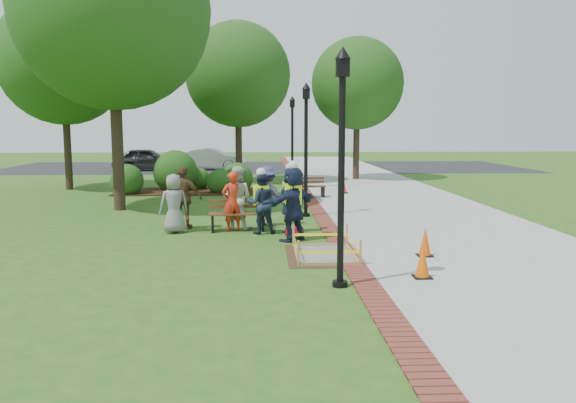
{
  "coord_description": "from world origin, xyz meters",
  "views": [
    {
      "loc": [
        -0.16,
        -12.85,
        2.9
      ],
      "look_at": [
        0.5,
        1.2,
        1.0
      ],
      "focal_mm": 35.0,
      "sensor_mm": 36.0,
      "label": 1
    }
  ],
  "objects_px": {
    "lamp_near": "(342,150)",
    "hivis_worker_b": "(290,198)",
    "hivis_worker_c": "(261,201)",
    "wet_concrete_pad": "(324,245)",
    "bench_near": "(238,221)",
    "cone_front": "(423,262)",
    "hivis_worker_a": "(293,202)"
  },
  "relations": [
    {
      "from": "hivis_worker_b",
      "to": "wet_concrete_pad",
      "type": "bearing_deg",
      "value": -77.52
    },
    {
      "from": "wet_concrete_pad",
      "to": "hivis_worker_a",
      "type": "xyz_separation_m",
      "value": [
        -0.61,
        1.71,
        0.77
      ]
    },
    {
      "from": "wet_concrete_pad",
      "to": "bench_near",
      "type": "relative_size",
      "value": 1.43
    },
    {
      "from": "wet_concrete_pad",
      "to": "hivis_worker_b",
      "type": "relative_size",
      "value": 1.21
    },
    {
      "from": "lamp_near",
      "to": "hivis_worker_c",
      "type": "relative_size",
      "value": 2.38
    },
    {
      "from": "cone_front",
      "to": "hivis_worker_b",
      "type": "distance_m",
      "value": 5.36
    },
    {
      "from": "hivis_worker_a",
      "to": "hivis_worker_c",
      "type": "distance_m",
      "value": 1.29
    },
    {
      "from": "lamp_near",
      "to": "hivis_worker_b",
      "type": "relative_size",
      "value": 2.23
    },
    {
      "from": "bench_near",
      "to": "hivis_worker_a",
      "type": "distance_m",
      "value": 2.17
    },
    {
      "from": "wet_concrete_pad",
      "to": "bench_near",
      "type": "distance_m",
      "value": 3.75
    },
    {
      "from": "wet_concrete_pad",
      "to": "hivis_worker_a",
      "type": "bearing_deg",
      "value": 109.74
    },
    {
      "from": "bench_near",
      "to": "hivis_worker_b",
      "type": "xyz_separation_m",
      "value": [
        1.45,
        -0.3,
        0.67
      ]
    },
    {
      "from": "lamp_near",
      "to": "hivis_worker_c",
      "type": "distance_m",
      "value": 5.57
    },
    {
      "from": "wet_concrete_pad",
      "to": "hivis_worker_b",
      "type": "height_order",
      "value": "hivis_worker_b"
    },
    {
      "from": "bench_near",
      "to": "hivis_worker_a",
      "type": "relative_size",
      "value": 0.79
    },
    {
      "from": "wet_concrete_pad",
      "to": "cone_front",
      "type": "height_order",
      "value": "cone_front"
    },
    {
      "from": "wet_concrete_pad",
      "to": "lamp_near",
      "type": "bearing_deg",
      "value": -89.74
    },
    {
      "from": "hivis_worker_b",
      "to": "hivis_worker_c",
      "type": "height_order",
      "value": "hivis_worker_b"
    },
    {
      "from": "hivis_worker_b",
      "to": "cone_front",
      "type": "bearing_deg",
      "value": -64.62
    },
    {
      "from": "cone_front",
      "to": "bench_near",
      "type": "bearing_deg",
      "value": 126.16
    },
    {
      "from": "wet_concrete_pad",
      "to": "hivis_worker_c",
      "type": "height_order",
      "value": "hivis_worker_c"
    },
    {
      "from": "bench_near",
      "to": "hivis_worker_b",
      "type": "height_order",
      "value": "hivis_worker_b"
    },
    {
      "from": "cone_front",
      "to": "hivis_worker_a",
      "type": "xyz_separation_m",
      "value": [
        -2.27,
        3.69,
        0.68
      ]
    },
    {
      "from": "lamp_near",
      "to": "bench_near",
      "type": "bearing_deg",
      "value": 110.58
    },
    {
      "from": "bench_near",
      "to": "cone_front",
      "type": "relative_size",
      "value": 2.4
    },
    {
      "from": "hivis_worker_a",
      "to": "hivis_worker_b",
      "type": "xyz_separation_m",
      "value": [
        -0.01,
        1.11,
        -0.06
      ]
    },
    {
      "from": "wet_concrete_pad",
      "to": "cone_front",
      "type": "distance_m",
      "value": 2.59
    },
    {
      "from": "bench_near",
      "to": "hivis_worker_a",
      "type": "height_order",
      "value": "hivis_worker_a"
    },
    {
      "from": "bench_near",
      "to": "lamp_near",
      "type": "distance_m",
      "value": 6.34
    },
    {
      "from": "wet_concrete_pad",
      "to": "hivis_worker_c",
      "type": "relative_size",
      "value": 1.29
    },
    {
      "from": "wet_concrete_pad",
      "to": "hivis_worker_a",
      "type": "distance_m",
      "value": 1.97
    },
    {
      "from": "hivis_worker_a",
      "to": "lamp_near",
      "type": "bearing_deg",
      "value": -81.45
    }
  ]
}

